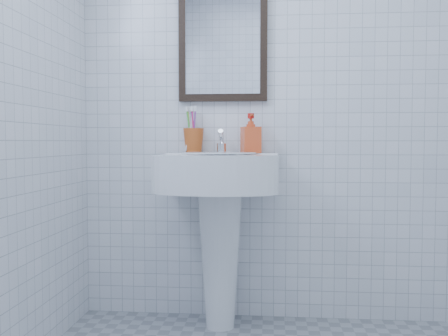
# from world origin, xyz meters

# --- Properties ---
(wall_back) EXTENTS (2.20, 0.02, 2.50)m
(wall_back) POSITION_xyz_m (0.00, 1.20, 1.25)
(wall_back) COLOR white
(wall_back) RESTS_ON ground
(washbasin) EXTENTS (0.62, 0.45, 0.96)m
(washbasin) POSITION_xyz_m (-0.29, 0.99, 0.64)
(washbasin) COLOR white
(washbasin) RESTS_ON ground
(faucet) EXTENTS (0.05, 0.12, 0.13)m
(faucet) POSITION_xyz_m (-0.29, 1.10, 1.00)
(faucet) COLOR white
(faucet) RESTS_ON washbasin
(toothbrush_cup) EXTENTS (0.12, 0.12, 0.14)m
(toothbrush_cup) POSITION_xyz_m (-0.45, 1.13, 1.02)
(toothbrush_cup) COLOR #B44B1A
(toothbrush_cup) RESTS_ON washbasin
(soap_dispenser) EXTENTS (0.12, 0.12, 0.22)m
(soap_dispenser) POSITION_xyz_m (-0.13, 1.11, 1.06)
(soap_dispenser) COLOR red
(soap_dispenser) RESTS_ON washbasin
(wall_mirror) EXTENTS (0.50, 0.04, 0.62)m
(wall_mirror) POSITION_xyz_m (-0.29, 1.18, 1.55)
(wall_mirror) COLOR black
(wall_mirror) RESTS_ON wall_back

